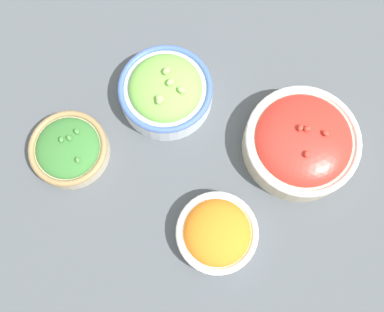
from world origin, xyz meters
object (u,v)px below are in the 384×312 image
(bowl_lettuce, at_px, (166,91))
(bowl_carrots, at_px, (217,233))
(bowl_cherry_tomatoes, at_px, (302,142))
(bowl_broccoli, at_px, (69,149))

(bowl_lettuce, height_order, bowl_carrots, bowl_lettuce)
(bowl_lettuce, relative_size, bowl_cherry_tomatoes, 0.85)
(bowl_lettuce, distance_m, bowl_broccoli, 0.21)
(bowl_carrots, bearing_deg, bowl_broccoli, 179.26)
(bowl_carrots, relative_size, bowl_cherry_tomatoes, 0.69)
(bowl_cherry_tomatoes, xyz_separation_m, bowl_broccoli, (-0.37, -0.22, -0.02))
(bowl_carrots, bearing_deg, bowl_cherry_tomatoes, 74.91)
(bowl_carrots, height_order, bowl_broccoli, bowl_carrots)
(bowl_cherry_tomatoes, bearing_deg, bowl_lettuce, -173.61)
(bowl_carrots, relative_size, bowl_broccoli, 1.00)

